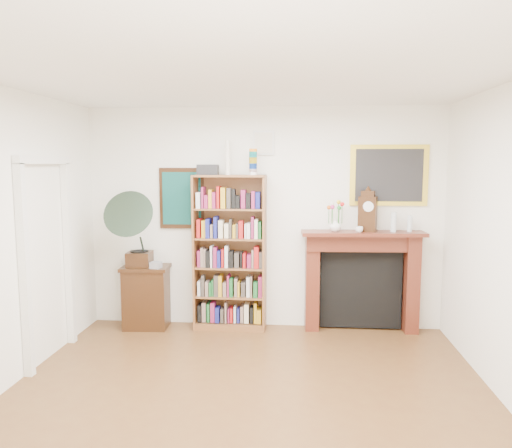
# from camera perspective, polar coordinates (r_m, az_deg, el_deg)

# --- Properties ---
(room) EXTENTS (4.51, 5.01, 2.81)m
(room) POSITION_cam_1_polar(r_m,az_deg,el_deg) (3.89, -1.69, -3.38)
(room) COLOR brown
(room) RESTS_ON ground
(door_casing) EXTENTS (0.08, 1.02, 2.17)m
(door_casing) POSITION_cam_1_polar(r_m,az_deg,el_deg) (5.72, -22.74, -1.99)
(door_casing) COLOR white
(door_casing) RESTS_ON left_wall
(teal_poster) EXTENTS (0.58, 0.04, 0.78)m
(teal_poster) POSITION_cam_1_polar(r_m,az_deg,el_deg) (6.47, -8.46, 2.92)
(teal_poster) COLOR black
(teal_poster) RESTS_ON back_wall
(small_picture) EXTENTS (0.26, 0.04, 0.30)m
(small_picture) POSITION_cam_1_polar(r_m,az_deg,el_deg) (6.31, 0.87, 9.25)
(small_picture) COLOR white
(small_picture) RESTS_ON back_wall
(gilt_painting) EXTENTS (0.95, 0.04, 0.75)m
(gilt_painting) POSITION_cam_1_polar(r_m,az_deg,el_deg) (6.38, 14.94, 5.40)
(gilt_painting) COLOR gold
(gilt_painting) RESTS_ON back_wall
(bookshelf) EXTENTS (0.91, 0.34, 2.25)m
(bookshelf) POSITION_cam_1_polar(r_m,az_deg,el_deg) (6.26, -3.01, -2.28)
(bookshelf) COLOR brown
(bookshelf) RESTS_ON floor
(side_cabinet) EXTENTS (0.61, 0.46, 0.80)m
(side_cabinet) POSITION_cam_1_polar(r_m,az_deg,el_deg) (6.59, -12.42, -8.13)
(side_cabinet) COLOR black
(side_cabinet) RESTS_ON floor
(fireplace) EXTENTS (1.52, 0.43, 1.27)m
(fireplace) POSITION_cam_1_polar(r_m,az_deg,el_deg) (6.39, 11.96, -5.33)
(fireplace) COLOR #4B1C11
(fireplace) RESTS_ON floor
(gramophone) EXTENTS (0.63, 0.77, 0.97)m
(gramophone) POSITION_cam_1_polar(r_m,az_deg,el_deg) (6.30, -13.73, -0.09)
(gramophone) COLOR black
(gramophone) RESTS_ON side_cabinet
(cd_stack) EXTENTS (0.14, 0.14, 0.08)m
(cd_stack) POSITION_cam_1_polar(r_m,az_deg,el_deg) (6.34, -11.38, -4.61)
(cd_stack) COLOR #AFAEBA
(cd_stack) RESTS_ON side_cabinet
(mantel_clock) EXTENTS (0.24, 0.18, 0.50)m
(mantel_clock) POSITION_cam_1_polar(r_m,az_deg,el_deg) (6.23, 12.63, 1.35)
(mantel_clock) COLOR black
(mantel_clock) RESTS_ON fireplace
(flower_vase) EXTENTS (0.14, 0.14, 0.15)m
(flower_vase) POSITION_cam_1_polar(r_m,az_deg,el_deg) (6.18, 9.04, -0.15)
(flower_vase) COLOR white
(flower_vase) RESTS_ON fireplace
(teacup) EXTENTS (0.11, 0.11, 0.07)m
(teacup) POSITION_cam_1_polar(r_m,az_deg,el_deg) (6.15, 11.73, -0.62)
(teacup) COLOR white
(teacup) RESTS_ON fireplace
(bottle_left) EXTENTS (0.07, 0.07, 0.24)m
(bottle_left) POSITION_cam_1_polar(r_m,az_deg,el_deg) (6.28, 15.46, 0.21)
(bottle_left) COLOR silver
(bottle_left) RESTS_ON fireplace
(bottle_right) EXTENTS (0.06, 0.06, 0.20)m
(bottle_right) POSITION_cam_1_polar(r_m,az_deg,el_deg) (6.34, 17.16, 0.03)
(bottle_right) COLOR silver
(bottle_right) RESTS_ON fireplace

